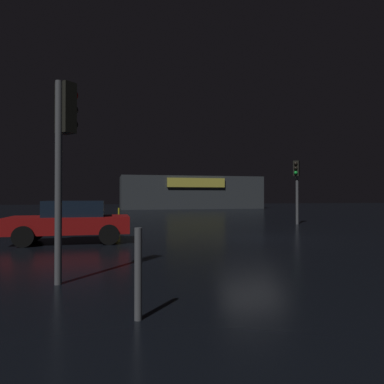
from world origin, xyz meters
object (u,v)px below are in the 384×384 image
traffic_signal_cross_left (64,136)px  car_near (71,221)px  store_building (190,193)px  traffic_signal_main (297,180)px

traffic_signal_cross_left → car_near: size_ratio=0.93×
store_building → car_near: store_building is taller
store_building → traffic_signal_cross_left: size_ratio=4.82×
store_building → traffic_signal_cross_left: (-11.53, -39.26, 0.68)m
traffic_signal_main → car_near: traffic_signal_main is taller
store_building → traffic_signal_cross_left: 40.93m
traffic_signal_main → store_building: bearing=90.0°
traffic_signal_main → traffic_signal_cross_left: size_ratio=0.97×
store_building → traffic_signal_main: 27.54m
car_near → store_building: bearing=70.1°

